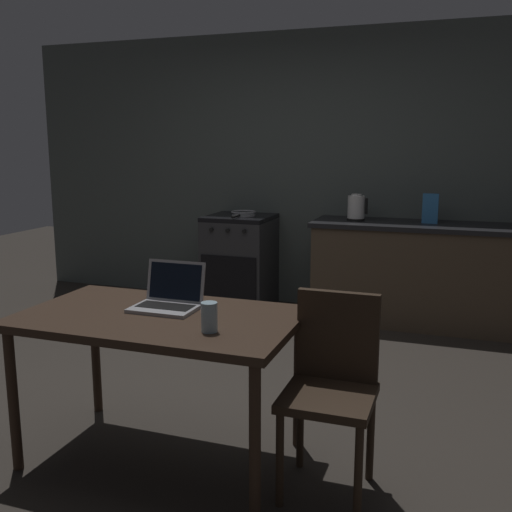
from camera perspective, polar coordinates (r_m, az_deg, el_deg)
ground_plane at (r=3.84m, az=-4.86°, el=-13.19°), size 12.00×12.00×0.00m
back_wall at (r=5.65m, az=7.57°, el=8.08°), size 6.40×0.10×2.59m
kitchen_counter at (r=5.29m, az=17.20°, el=-1.78°), size 2.16×0.64×0.89m
stove_oven at (r=5.65m, az=-1.56°, el=-0.54°), size 0.60×0.62×0.89m
dining_table at (r=2.92m, az=-9.37°, el=-6.98°), size 1.35×0.80×0.75m
chair at (r=2.73m, az=7.40°, el=-11.67°), size 0.40×0.40×0.90m
laptop at (r=2.99m, az=-8.54°, el=-4.18°), size 0.32×0.27×0.22m
electric_kettle at (r=5.28m, az=9.70°, el=4.63°), size 0.18×0.16×0.23m
frying_pan at (r=5.53m, az=-1.25°, el=4.16°), size 0.24×0.41×0.05m
drinking_glass at (r=2.60m, az=-4.56°, el=-5.93°), size 0.07×0.07×0.13m
cereal_box at (r=5.23m, az=16.55°, el=4.44°), size 0.13×0.05×0.25m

